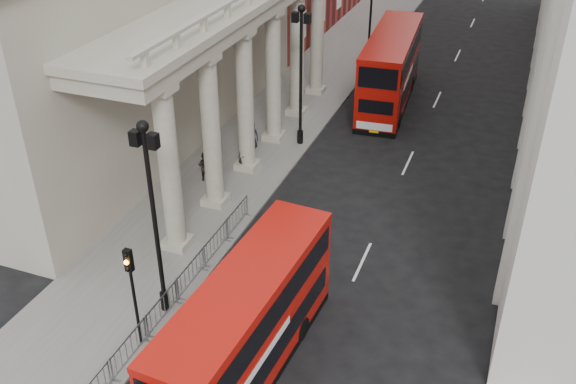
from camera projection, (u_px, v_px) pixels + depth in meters
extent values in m
cube|color=slate|center=(316.00, 82.00, 47.58)|extent=(6.00, 140.00, 0.12)
cube|color=slate|center=(551.00, 114.00, 42.55)|extent=(3.00, 140.00, 0.12)
cube|color=slate|center=(354.00, 87.00, 46.68)|extent=(0.20, 140.00, 0.14)
cube|color=#9B9582|center=(129.00, 39.00, 37.20)|extent=(9.00, 28.00, 12.00)
cylinder|color=black|center=(165.00, 300.00, 25.78)|extent=(0.36, 0.36, 0.80)
cylinder|color=black|center=(155.00, 226.00, 23.92)|extent=(0.18, 0.18, 8.00)
sphere|color=black|center=(143.00, 126.00, 21.82)|extent=(0.44, 0.44, 0.44)
cube|color=black|center=(153.00, 141.00, 21.97)|extent=(0.35, 0.35, 0.55)
cube|color=black|center=(135.00, 138.00, 22.18)|extent=(0.35, 0.35, 0.55)
cylinder|color=black|center=(300.00, 137.00, 38.60)|extent=(0.36, 0.36, 0.80)
cylinder|color=black|center=(301.00, 80.00, 36.75)|extent=(0.18, 0.18, 8.00)
sphere|color=black|center=(302.00, 9.00, 34.64)|extent=(0.44, 0.44, 0.44)
cube|color=black|center=(307.00, 18.00, 34.79)|extent=(0.35, 0.35, 0.55)
cube|color=black|center=(295.00, 17.00, 35.00)|extent=(0.35, 0.35, 0.55)
cylinder|color=black|center=(368.00, 55.00, 51.42)|extent=(0.36, 0.36, 0.80)
cylinder|color=black|center=(371.00, 10.00, 49.57)|extent=(0.18, 0.18, 8.00)
cylinder|color=black|center=(136.00, 307.00, 23.47)|extent=(0.12, 0.12, 3.40)
cube|color=black|center=(128.00, 260.00, 22.37)|extent=(0.28, 0.22, 0.90)
sphere|color=black|center=(125.00, 255.00, 22.11)|extent=(0.18, 0.18, 0.18)
sphere|color=orange|center=(126.00, 262.00, 22.26)|extent=(0.18, 0.18, 0.18)
sphere|color=black|center=(127.00, 269.00, 22.42)|extent=(0.18, 0.18, 0.18)
cube|color=gray|center=(129.00, 349.00, 23.26)|extent=(0.50, 2.30, 1.10)
cube|color=gray|center=(162.00, 308.00, 25.14)|extent=(0.50, 2.30, 1.10)
cube|color=gray|center=(191.00, 273.00, 27.02)|extent=(0.50, 2.30, 1.10)
cube|color=gray|center=(216.00, 243.00, 28.91)|extent=(0.50, 2.30, 1.10)
cube|color=gray|center=(237.00, 217.00, 30.79)|extent=(0.50, 2.30, 1.10)
cube|color=#B90F08|center=(249.00, 344.00, 22.66)|extent=(2.91, 9.85, 1.85)
cube|color=#B90F08|center=(247.00, 302.00, 21.68)|extent=(2.91, 9.85, 1.62)
cube|color=#B90F08|center=(246.00, 281.00, 21.20)|extent=(2.95, 9.89, 0.23)
cube|color=black|center=(250.00, 366.00, 23.22)|extent=(2.93, 9.85, 0.32)
cube|color=black|center=(248.00, 339.00, 22.55)|extent=(2.85, 8.00, 0.93)
cube|color=black|center=(247.00, 300.00, 21.63)|extent=(2.93, 9.30, 1.02)
cylinder|color=black|center=(252.00, 313.00, 25.21)|extent=(0.35, 0.94, 0.93)
cylinder|color=black|center=(301.00, 328.00, 24.47)|extent=(0.35, 0.94, 0.93)
cube|color=#AA0E07|center=(389.00, 83.00, 43.68)|extent=(3.50, 11.37, 2.13)
cube|color=#AA0E07|center=(392.00, 51.00, 42.54)|extent=(3.50, 11.37, 1.87)
cube|color=#AA0E07|center=(393.00, 36.00, 41.99)|extent=(3.55, 11.41, 0.27)
cube|color=black|center=(388.00, 100.00, 44.32)|extent=(3.52, 11.37, 0.37)
cube|color=black|center=(390.00, 79.00, 43.54)|extent=(3.41, 9.24, 1.07)
cube|color=black|center=(392.00, 50.00, 42.48)|extent=(3.52, 10.73, 1.17)
cube|color=white|center=(374.00, 126.00, 39.46)|extent=(2.24, 0.23, 0.48)
cube|color=yellow|center=(374.00, 132.00, 39.64)|extent=(0.59, 0.09, 0.14)
cylinder|color=black|center=(360.00, 116.00, 41.23)|extent=(0.42, 1.09, 1.07)
cylinder|color=black|center=(398.00, 120.00, 40.65)|extent=(0.42, 1.09, 1.07)
cylinder|color=black|center=(377.00, 80.00, 46.58)|extent=(0.42, 1.09, 1.07)
cylinder|color=black|center=(410.00, 84.00, 46.00)|extent=(0.42, 1.09, 1.07)
imported|color=#222227|center=(243.00, 157.00, 35.48)|extent=(0.65, 0.50, 1.60)
imported|color=black|center=(205.00, 166.00, 34.54)|extent=(0.83, 0.66, 1.67)
imported|color=black|center=(252.00, 135.00, 37.78)|extent=(0.90, 0.64, 1.71)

